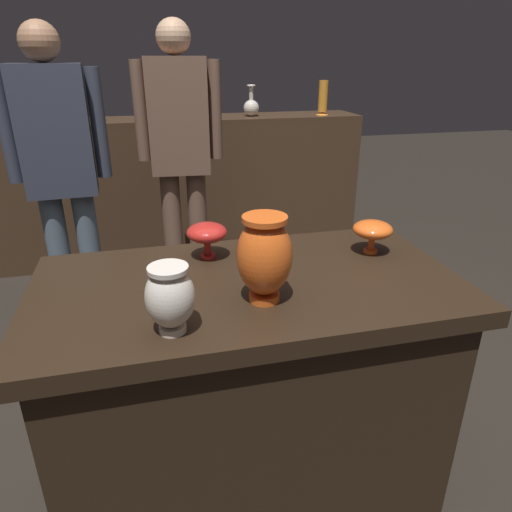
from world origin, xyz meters
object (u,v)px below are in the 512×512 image
vase_tall_behind (207,233)px  visitor_center_back (180,147)px  vase_centerpiece (265,256)px  shelf_vase_far_right (323,99)px  shelf_vase_left (97,112)px  vase_left_accent (170,297)px  visitor_near_left (60,166)px  shelf_vase_far_left (9,106)px  vase_right_accent (373,230)px  shelf_vase_right (251,106)px

vase_tall_behind → visitor_center_back: bearing=88.2°
vase_centerpiece → shelf_vase_far_right: 2.48m
shelf_vase_far_right → shelf_vase_left: bearing=179.4°
vase_left_accent → visitor_near_left: size_ratio=0.11×
shelf_vase_left → visitor_center_back: bearing=-54.3°
shelf_vase_far_left → visitor_center_back: 1.21m
vase_centerpiece → vase_left_accent: (-0.24, -0.09, -0.03)m
vase_right_accent → shelf_vase_far_left: 2.53m
vase_centerpiece → shelf_vase_left: size_ratio=1.32×
vase_centerpiece → shelf_vase_left: shelf_vase_left is taller
shelf_vase_far_right → visitor_near_left: bearing=-152.1°
vase_tall_behind → visitor_near_left: bearing=118.1°
vase_tall_behind → shelf_vase_left: (-0.43, 1.96, 0.16)m
vase_centerpiece → vase_left_accent: vase_centerpiece is taller
shelf_vase_left → visitor_near_left: size_ratio=0.11×
shelf_vase_far_left → visitor_near_left: bearing=-66.8°
vase_centerpiece → shelf_vase_far_left: (-1.05, 2.27, 0.17)m
vase_left_accent → visitor_center_back: size_ratio=0.10×
vase_centerpiece → shelf_vase_right: 2.35m
shelf_vase_right → visitor_near_left: visitor_near_left is taller
vase_tall_behind → vase_right_accent: bearing=-9.3°
vase_tall_behind → vase_right_accent: vase_tall_behind is taller
shelf_vase_far_right → vase_tall_behind: bearing=-120.1°
vase_left_accent → shelf_vase_far_right: (1.27, 2.35, 0.21)m
vase_centerpiece → shelf_vase_left: (-0.53, 2.27, 0.12)m
visitor_near_left → shelf_vase_far_right: bearing=-155.4°
shelf_vase_far_right → visitor_near_left: (-1.69, -0.89, -0.20)m
vase_left_accent → shelf_vase_far_right: size_ratio=0.70×
vase_tall_behind → shelf_vase_far_left: size_ratio=0.65×
shelf_vase_far_left → visitor_near_left: visitor_near_left is taller
vase_centerpiece → visitor_near_left: bearing=116.0°
vase_centerpiece → vase_tall_behind: size_ratio=1.83×
vase_left_accent → vase_tall_behind: bearing=70.8°
vase_tall_behind → vase_right_accent: size_ratio=0.99×
vase_centerpiece → shelf_vase_far_left: size_ratio=1.20×
vase_left_accent → vase_right_accent: 0.73m
vase_left_accent → shelf_vase_left: bearing=97.1°
vase_centerpiece → visitor_center_back: bearing=92.2°
vase_left_accent → vase_right_accent: (0.66, 0.32, -0.01)m
vase_right_accent → shelf_vase_far_left: (-1.47, 2.05, 0.22)m
shelf_vase_right → vase_tall_behind: bearing=-107.0°
vase_centerpiece → shelf_vase_left: bearing=103.2°
shelf_vase_far_right → shelf_vase_right: bearing=175.9°
vase_centerpiece → visitor_near_left: visitor_near_left is taller
shelf_vase_far_left → shelf_vase_far_right: 2.08m
vase_right_accent → visitor_center_back: 1.47m
vase_tall_behind → visitor_near_left: size_ratio=0.08×
shelf_vase_right → shelf_vase_far_right: bearing=-4.1°
shelf_vase_right → visitor_center_back: 0.90m
vase_centerpiece → vase_left_accent: size_ratio=1.40×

